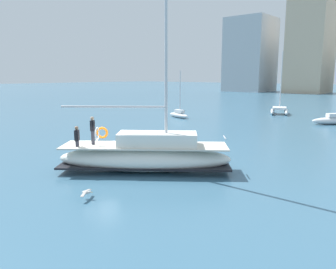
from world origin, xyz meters
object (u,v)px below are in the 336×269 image
object	(u,v)px
main_sailboat	(146,155)
moored_sloop_near	(334,120)
moored_cutter_right	(279,110)
seagull	(86,192)
moored_sloop_far	(179,114)

from	to	relation	value
main_sailboat	moored_sloop_near	world-z (taller)	main_sailboat
moored_cutter_right	seagull	world-z (taller)	moored_cutter_right
moored_sloop_near	moored_sloop_far	size ratio (longest dim) A/B	1.20
main_sailboat	seagull	bearing A→B (deg)	-77.66
moored_sloop_far	moored_cutter_right	size ratio (longest dim) A/B	0.69
moored_sloop_near	moored_sloop_far	bearing A→B (deg)	-158.49
moored_sloop_far	moored_sloop_near	bearing A→B (deg)	21.51
moored_sloop_far	seagull	world-z (taller)	moored_sloop_far
main_sailboat	moored_sloop_far	xyz separation A→B (m)	(-13.43, 19.57, -0.45)
main_sailboat	moored_cutter_right	size ratio (longest dim) A/B	1.41
moored_sloop_near	moored_sloop_far	distance (m)	17.75
moored_sloop_near	moored_sloop_far	xyz separation A→B (m)	(-16.52, -6.51, -0.08)
moored_sloop_far	moored_cutter_right	xyz separation A→B (m)	(8.21, 11.88, 0.15)
seagull	main_sailboat	bearing A→B (deg)	102.34
moored_sloop_near	main_sailboat	bearing A→B (deg)	-96.76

